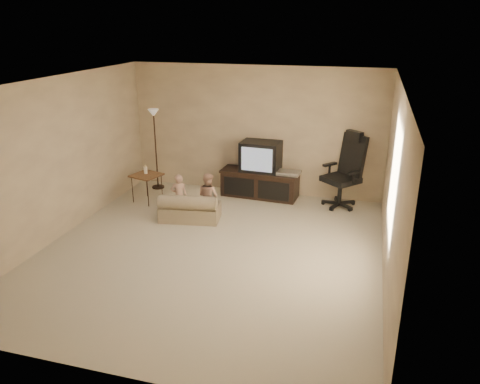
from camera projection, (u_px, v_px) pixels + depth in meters
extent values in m
plane|color=#BBAF95|center=(211.00, 251.00, 7.08)|extent=(5.50, 5.50, 0.00)
plane|color=white|center=(207.00, 83.00, 6.21)|extent=(5.50, 5.50, 0.00)
plane|color=#C8B18B|center=(256.00, 131.00, 9.13)|extent=(5.00, 0.00, 5.00)
plane|color=#C8B18B|center=(107.00, 264.00, 4.16)|extent=(5.00, 0.00, 5.00)
plane|color=#C8B18B|center=(57.00, 159.00, 7.28)|extent=(0.00, 5.50, 5.50)
plane|color=#C8B18B|center=(393.00, 188.00, 6.01)|extent=(0.00, 5.50, 5.50)
cube|color=black|center=(260.00, 185.00, 9.20)|extent=(1.50, 0.62, 0.47)
cube|color=black|center=(260.00, 172.00, 9.11)|extent=(1.55, 0.66, 0.04)
cube|color=black|center=(239.00, 187.00, 9.07)|extent=(0.61, 0.06, 0.36)
cube|color=black|center=(273.00, 191.00, 8.85)|extent=(0.61, 0.06, 0.36)
cube|color=black|center=(261.00, 156.00, 9.02)|extent=(0.77, 0.57, 0.58)
cube|color=silver|center=(257.00, 160.00, 8.78)|extent=(0.60, 0.05, 0.45)
cube|color=#BBBABD|center=(289.00, 173.00, 8.86)|extent=(0.44, 0.32, 0.06)
cylinder|color=black|center=(340.00, 192.00, 8.67)|extent=(0.08, 0.08, 0.45)
cube|color=black|center=(341.00, 179.00, 8.58)|extent=(0.79, 0.79, 0.10)
cube|color=black|center=(353.00, 155.00, 8.58)|extent=(0.54, 0.50, 0.79)
cube|color=black|center=(355.00, 136.00, 8.45)|extent=(0.33, 0.30, 0.18)
cube|color=black|center=(330.00, 164.00, 8.74)|extent=(0.26, 0.29, 0.04)
cube|color=black|center=(354.00, 173.00, 8.27)|extent=(0.26, 0.29, 0.04)
cube|color=brown|center=(146.00, 175.00, 8.83)|extent=(0.61, 0.61, 0.03)
cylinder|color=black|center=(132.00, 189.00, 8.86)|extent=(0.01, 0.01, 0.54)
cylinder|color=black|center=(148.00, 193.00, 8.67)|extent=(0.01, 0.01, 0.54)
cylinder|color=black|center=(147.00, 184.00, 9.17)|extent=(0.01, 0.01, 0.54)
cylinder|color=black|center=(162.00, 187.00, 8.98)|extent=(0.01, 0.01, 0.54)
cylinder|color=silver|center=(146.00, 170.00, 8.85)|extent=(0.07, 0.07, 0.14)
cone|color=#D5C08B|center=(145.00, 165.00, 8.82)|extent=(0.05, 0.05, 0.05)
cylinder|color=black|center=(158.00, 187.00, 9.73)|extent=(0.25, 0.25, 0.03)
cylinder|color=black|center=(156.00, 151.00, 9.47)|extent=(0.03, 0.03, 1.55)
cone|color=beige|center=(153.00, 113.00, 9.20)|extent=(0.22, 0.22, 0.15)
cube|color=#9A8768|center=(190.00, 212.00, 8.17)|extent=(1.09, 0.70, 0.27)
cylinder|color=#9A8768|center=(187.00, 203.00, 7.92)|extent=(1.02, 0.39, 0.24)
imported|color=tan|center=(179.00, 196.00, 8.16)|extent=(0.34, 0.30, 0.79)
imported|color=tan|center=(208.00, 196.00, 8.11)|extent=(0.46, 0.37, 0.83)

